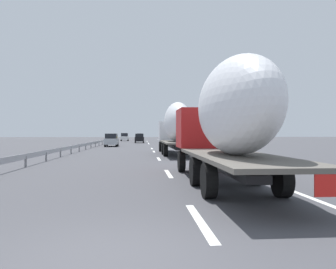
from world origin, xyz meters
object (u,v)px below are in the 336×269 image
object	(u,v)px
truck_trailing	(226,118)
car_white_van	(125,137)
truck_lead	(176,126)
car_silver_hatch	(112,140)
road_sign	(187,130)
car_yellow_coupe	(139,137)
car_black_suv	(139,138)

from	to	relation	value
truck_trailing	car_white_van	xyz separation A→B (m)	(73.48, 7.37, -1.48)
truck_lead	car_white_van	xyz separation A→B (m)	(55.36, 7.37, -1.61)
car_silver_hatch	road_sign	bearing A→B (deg)	-108.34
car_silver_hatch	road_sign	distance (m)	11.20
car_silver_hatch	car_yellow_coupe	distance (m)	45.05
car_white_van	road_sign	bearing A→B (deg)	-165.15
truck_trailing	car_white_van	distance (m)	73.86
truck_trailing	car_yellow_coupe	size ratio (longest dim) A/B	2.92
truck_trailing	road_sign	xyz separation A→B (m)	(33.97, -3.10, -0.09)
truck_lead	car_white_van	bearing A→B (deg)	7.59
car_yellow_coupe	road_sign	size ratio (longest dim) A/B	1.23
truck_lead	car_black_suv	xyz separation A→B (m)	(37.83, 3.53, -1.66)
truck_trailing	car_silver_hatch	world-z (taller)	truck_trailing
road_sign	truck_lead	bearing A→B (deg)	168.94
truck_trailing	car_black_suv	distance (m)	56.08
truck_trailing	car_silver_hatch	size ratio (longest dim) A/B	2.63
car_yellow_coupe	car_silver_hatch	bearing A→B (deg)	175.24
car_white_van	car_yellow_coupe	distance (m)	9.61
truck_trailing	truck_lead	bearing A→B (deg)	0.00
car_yellow_coupe	truck_lead	bearing A→B (deg)	-176.70
road_sign	car_silver_hatch	bearing A→B (deg)	71.66
car_silver_hatch	road_sign	world-z (taller)	road_sign
car_black_suv	road_sign	world-z (taller)	road_sign
car_white_van	truck_lead	bearing A→B (deg)	-172.41
truck_trailing	car_black_suv	bearing A→B (deg)	3.61
car_silver_hatch	road_sign	xyz separation A→B (m)	(-3.50, -10.55, 1.42)
truck_lead	car_yellow_coupe	bearing A→B (deg)	3.30
car_silver_hatch	car_white_van	bearing A→B (deg)	-0.12
car_white_van	car_black_suv	bearing A→B (deg)	-167.64
car_black_suv	car_yellow_coupe	bearing A→B (deg)	0.38
truck_trailing	car_silver_hatch	bearing A→B (deg)	11.24
car_silver_hatch	car_yellow_coupe	bearing A→B (deg)	-4.76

